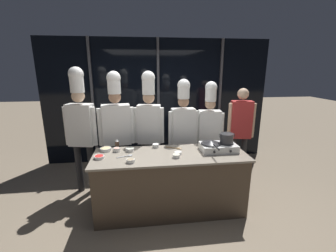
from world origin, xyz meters
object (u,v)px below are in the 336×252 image
(prep_bowl_noodles, at_px, (176,156))
(person_guest, at_px, (241,125))
(frying_pan, at_px, (211,142))
(prep_bowl_rice, at_px, (156,145))
(chef_apprentice, at_px, (209,126))
(prep_bowl_bean_sprouts, at_px, (130,149))
(chef_sous, at_px, (116,124))
(chef_pastry, at_px, (183,125))
(chef_line, at_px, (149,120))
(prep_bowl_bell_pepper, at_px, (99,157))
(prep_bowl_onion, at_px, (178,153))
(stock_pot, at_px, (227,138))
(prep_bowl_ginger, at_px, (106,149))
(portable_stove, at_px, (218,147))
(squeeze_bottle_soy, at_px, (117,144))
(serving_spoon_slotted, at_px, (128,156))
(chef_head, at_px, (81,121))
(prep_bowl_shrimp, at_px, (117,149))
(serving_spoon_solid, at_px, (177,148))
(prep_bowl_mushrooms, at_px, (131,160))

(prep_bowl_noodles, height_order, person_guest, person_guest)
(frying_pan, relative_size, person_guest, 0.29)
(prep_bowl_rice, height_order, chef_apprentice, chef_apprentice)
(prep_bowl_bean_sprouts, relative_size, chef_sous, 0.06)
(chef_pastry, bearing_deg, chef_line, -7.81)
(prep_bowl_bell_pepper, distance_m, chef_pastry, 1.51)
(prep_bowl_onion, bearing_deg, prep_bowl_rice, 132.08)
(chef_pastry, bearing_deg, stock_pot, 125.52)
(frying_pan, distance_m, prep_bowl_ginger, 1.56)
(portable_stove, relative_size, chef_pastry, 0.27)
(frying_pan, height_order, prep_bowl_bean_sprouts, frying_pan)
(chef_line, bearing_deg, portable_stove, 153.82)
(stock_pot, xyz_separation_m, prep_bowl_ginger, (-1.78, 0.21, -0.17))
(prep_bowl_noodles, distance_m, prep_bowl_bell_pepper, 1.05)
(squeeze_bottle_soy, relative_size, chef_sous, 0.07)
(serving_spoon_slotted, height_order, chef_head, chef_head)
(serving_spoon_slotted, bearing_deg, prep_bowl_noodles, -11.15)
(portable_stove, height_order, prep_bowl_rice, portable_stove)
(prep_bowl_noodles, xyz_separation_m, chef_line, (-0.33, 0.89, 0.30))
(chef_apprentice, bearing_deg, prep_bowl_rice, 30.27)
(prep_bowl_bean_sprouts, relative_size, serving_spoon_slotted, 0.55)
(stock_pot, relative_size, prep_bowl_rice, 2.27)
(prep_bowl_noodles, height_order, chef_head, chef_head)
(prep_bowl_ginger, xyz_separation_m, person_guest, (2.34, 0.53, 0.16))
(chef_line, bearing_deg, frying_pan, 150.07)
(stock_pot, height_order, chef_pastry, chef_pastry)
(prep_bowl_noodles, height_order, chef_sous, chef_sous)
(prep_bowl_shrimp, distance_m, serving_spoon_solid, 0.90)
(chef_apprentice, relative_size, person_guest, 1.07)
(prep_bowl_bean_sprouts, relative_size, prep_bowl_ginger, 0.74)
(prep_bowl_rice, height_order, chef_head, chef_head)
(serving_spoon_slotted, distance_m, chef_pastry, 1.18)
(squeeze_bottle_soy, relative_size, chef_line, 0.07)
(frying_pan, xyz_separation_m, prep_bowl_rice, (-0.79, 0.27, -0.11))
(prep_bowl_bell_pepper, bearing_deg, prep_bowl_rice, 22.84)
(squeeze_bottle_soy, bearing_deg, prep_bowl_bean_sprouts, -33.51)
(frying_pan, distance_m, stock_pot, 0.25)
(prep_bowl_bean_sprouts, distance_m, prep_bowl_mushrooms, 0.41)
(serving_spoon_slotted, height_order, serving_spoon_solid, same)
(prep_bowl_shrimp, relative_size, prep_bowl_bell_pepper, 0.68)
(prep_bowl_bean_sprouts, xyz_separation_m, chef_head, (-0.79, 0.51, 0.33))
(chef_head, distance_m, chef_sous, 0.57)
(prep_bowl_rice, bearing_deg, squeeze_bottle_soy, 178.79)
(prep_bowl_ginger, distance_m, chef_pastry, 1.35)
(squeeze_bottle_soy, height_order, prep_bowl_mushrooms, squeeze_bottle_soy)
(prep_bowl_bean_sprouts, bearing_deg, portable_stove, -6.34)
(portable_stove, height_order, chef_sous, chef_sous)
(stock_pot, relative_size, chef_pastry, 0.12)
(prep_bowl_bell_pepper, relative_size, serving_spoon_solid, 0.60)
(portable_stove, xyz_separation_m, prep_bowl_ginger, (-1.66, 0.21, -0.03))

